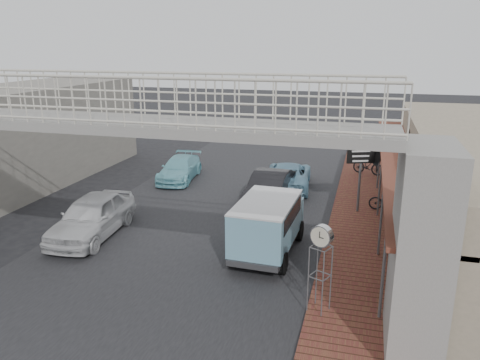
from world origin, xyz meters
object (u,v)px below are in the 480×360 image
Objects in this scene: motorcycle_near at (389,201)px; angkot_van at (268,219)px; street_clock at (322,240)px; motorcycle_far at (368,165)px; angkot_curb at (288,175)px; dark_sedan at (269,188)px; white_hatchback at (92,216)px; arrow_sign at (380,153)px; angkot_far at (180,169)px.

angkot_van is at bearing 144.04° from motorcycle_near.
motorcycle_far is at bearing 109.82° from street_clock.
street_clock is at bearing -55.28° from angkot_van.
dark_sedan is at bearing 76.06° from angkot_curb.
arrow_sign reaches higher than white_hatchback.
white_hatchback is at bearing -173.52° from arrow_sign.
angkot_far is at bearing -4.43° from angkot_curb.
angkot_van reaches higher than motorcycle_near.
white_hatchback is 1.12× the size of angkot_van.
arrow_sign is at bearing 142.04° from angkot_curb.
street_clock is (3.20, -8.56, 1.41)m from dark_sedan.
angkot_van reaches higher than white_hatchback.
white_hatchback is 2.70× the size of motorcycle_far.
motorcycle_far reaches higher than motorcycle_near.
street_clock is at bearing 168.50° from motorcycle_near.
arrow_sign is at bearing -155.81° from motorcycle_far.
dark_sedan is at bearing 159.13° from arrow_sign.
white_hatchback is at bearing -97.89° from angkot_far.
angkot_curb is at bearing 96.91° from angkot_van.
motorcycle_far is at bearing -145.05° from angkot_curb.
white_hatchback is 1.89× the size of street_clock.
motorcycle_near is (5.27, 0.20, -0.19)m from dark_sedan.
angkot_far is at bearing 129.82° from motorcycle_far.
angkot_van is 6.56m from arrow_sign.
white_hatchback is at bearing -175.92° from angkot_van.
street_clock is at bearing 98.22° from angkot_curb.
motorcycle_near is 0.54× the size of arrow_sign.
angkot_van is at bearing -175.58° from motorcycle_far.
angkot_far is 2.45× the size of motorcycle_near.
motorcycle_near is 5.99m from motorcycle_far.
arrow_sign reaches higher than angkot_far.
motorcycle_near is at bearing 22.98° from white_hatchback.
angkot_van is at bearing 146.69° from street_clock.
angkot_curb is 5.48m from arrow_sign.
street_clock reaches higher than white_hatchback.
angkot_curb is (0.40, 2.77, -0.08)m from dark_sedan.
angkot_van is 11.81m from motorcycle_far.
street_clock is at bearing -121.35° from arrow_sign.
angkot_far reaches higher than motorcycle_far.
motorcycle_near is 0.69× the size of street_clock.
angkot_curb is at bearing 126.28° from arrow_sign.
angkot_curb is 11.77m from street_clock.
angkot_curb is 5.51m from motorcycle_near.
street_clock is 8.76m from arrow_sign.
motorcycle_near is at bearing -19.29° from angkot_far.
angkot_far is at bearing 151.89° from street_clock.
angkot_far is 10.27m from angkot_van.
dark_sedan is at bearing 93.93° from motorcycle_near.
arrow_sign reaches higher than angkot_curb.
angkot_far is (0.20, 8.10, -0.18)m from white_hatchback.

